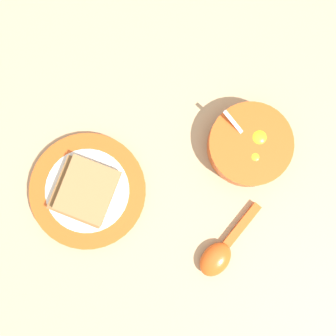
# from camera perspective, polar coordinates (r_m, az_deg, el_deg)

# --- Properties ---
(ground_plane) EXTENTS (3.00, 3.00, 0.00)m
(ground_plane) POSITION_cam_1_polar(r_m,az_deg,el_deg) (0.92, 5.16, 0.45)
(ground_plane) COLOR tan
(egg_bowl) EXTENTS (0.16, 0.16, 0.08)m
(egg_bowl) POSITION_cam_1_polar(r_m,az_deg,el_deg) (0.91, 9.91, 2.76)
(egg_bowl) COLOR #DB5119
(egg_bowl) RESTS_ON ground_plane
(toast_plate) EXTENTS (0.23, 0.23, 0.02)m
(toast_plate) POSITION_cam_1_polar(r_m,az_deg,el_deg) (0.92, -9.75, -2.76)
(toast_plate) COLOR #DB5119
(toast_plate) RESTS_ON ground_plane
(toast_sandwich) EXTENTS (0.12, 0.12, 0.03)m
(toast_sandwich) POSITION_cam_1_polar(r_m,az_deg,el_deg) (0.90, -10.04, -2.77)
(toast_sandwich) COLOR brown
(toast_sandwich) RESTS_ON toast_plate
(soup_spoon) EXTENTS (0.07, 0.17, 0.03)m
(soup_spoon) POSITION_cam_1_polar(r_m,az_deg,el_deg) (0.91, 6.35, -10.31)
(soup_spoon) COLOR #DB5119
(soup_spoon) RESTS_ON ground_plane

